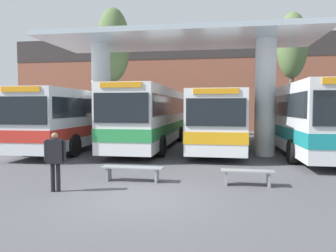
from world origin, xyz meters
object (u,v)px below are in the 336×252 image
transit_bus_center_bay (152,115)px  poplar_tree_behind_left (292,47)px  poplar_tree_behind_right (113,45)px  transit_bus_left_bay (81,116)px  transit_bus_far_right_bay (301,116)px  waiting_bench_near_pillar (132,170)px  pedestrian_waiting (55,156)px  parked_car_street (96,122)px  transit_bus_right_bay (219,118)px  waiting_bench_far_platform (247,174)px

transit_bus_center_bay → poplar_tree_behind_left: size_ratio=1.25×
poplar_tree_behind_right → transit_bus_left_bay: bearing=-86.2°
transit_bus_far_right_bay → waiting_bench_near_pillar: (-6.82, -7.92, -1.52)m
pedestrian_waiting → poplar_tree_behind_right: bearing=93.1°
waiting_bench_near_pillar → parked_car_street: 21.20m
poplar_tree_behind_left → transit_bus_right_bay: bearing=-125.5°
pedestrian_waiting → poplar_tree_behind_right: size_ratio=0.16×
waiting_bench_far_platform → parked_car_street: bearing=122.8°
waiting_bench_near_pillar → waiting_bench_far_platform: size_ratio=1.27×
poplar_tree_behind_left → waiting_bench_far_platform: bearing=-105.1°
waiting_bench_far_platform → parked_car_street: 22.90m
waiting_bench_far_platform → parked_car_street: (-12.40, 19.24, 0.65)m
waiting_bench_near_pillar → poplar_tree_behind_left: poplar_tree_behind_left is taller
pedestrian_waiting → transit_bus_far_right_bay: bearing=37.5°
transit_bus_right_bay → transit_bus_far_right_bay: transit_bus_far_right_bay is taller
pedestrian_waiting → transit_bus_left_bay: bearing=100.0°
transit_bus_center_bay → waiting_bench_near_pillar: transit_bus_center_bay is taller
waiting_bench_far_platform → waiting_bench_near_pillar: bearing=180.0°
transit_bus_center_bay → waiting_bench_far_platform: (4.79, -8.84, -1.54)m
waiting_bench_far_platform → pedestrian_waiting: bearing=-163.5°
transit_bus_right_bay → transit_bus_far_right_bay: size_ratio=0.99×
transit_bus_far_right_bay → waiting_bench_far_platform: transit_bus_far_right_bay is taller
transit_bus_center_bay → poplar_tree_behind_right: size_ratio=1.18×
transit_bus_center_bay → poplar_tree_behind_left: (9.36, 8.13, 5.13)m
transit_bus_center_bay → poplar_tree_behind_right: 9.72m
transit_bus_left_bay → pedestrian_waiting: size_ratio=7.28×
transit_bus_left_bay → transit_bus_far_right_bay: (12.17, -0.20, 0.07)m
transit_bus_right_bay → waiting_bench_near_pillar: bearing=75.2°
pedestrian_waiting → poplar_tree_behind_left: poplar_tree_behind_left is taller
poplar_tree_behind_left → poplar_tree_behind_right: size_ratio=0.94×
transit_bus_center_bay → transit_bus_right_bay: (3.89, 0.46, -0.14)m
transit_bus_right_bay → poplar_tree_behind_right: (-8.48, 6.20, 5.53)m
transit_bus_far_right_bay → transit_bus_center_bay: bearing=-7.7°
transit_bus_right_bay → waiting_bench_near_pillar: (-2.63, -9.30, -1.39)m
transit_bus_far_right_bay → poplar_tree_behind_left: (1.27, 9.06, 5.14)m
transit_bus_center_bay → parked_car_street: bearing=-53.9°
pedestrian_waiting → poplar_tree_behind_right: poplar_tree_behind_right is taller
waiting_bench_near_pillar → transit_bus_left_bay: bearing=123.4°
transit_bus_right_bay → poplar_tree_behind_right: 11.87m
poplar_tree_behind_left → poplar_tree_behind_right: 14.02m
waiting_bench_near_pillar → poplar_tree_behind_left: 19.95m
pedestrian_waiting → poplar_tree_behind_left: (9.85, 18.54, 6.01)m
waiting_bench_far_platform → poplar_tree_behind_right: (-9.38, 15.50, 6.93)m
transit_bus_far_right_bay → poplar_tree_behind_right: bearing=-32.1°
poplar_tree_behind_right → transit_bus_right_bay: bearing=-36.2°
waiting_bench_far_platform → transit_bus_center_bay: bearing=118.5°
parked_car_street → poplar_tree_behind_left: bearing=-4.7°
transit_bus_left_bay → poplar_tree_behind_left: size_ratio=1.23×
transit_bus_center_bay → transit_bus_far_right_bay: bearing=173.4°
transit_bus_left_bay → poplar_tree_behind_left: bearing=-147.6°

